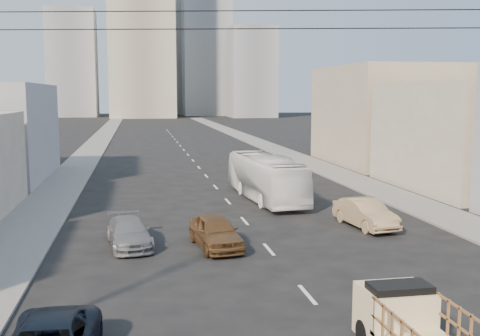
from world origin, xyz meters
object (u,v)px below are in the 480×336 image
object	(u,v)px
sedan_tan	(365,213)
flatbed_pickup	(414,324)
sedan_brown	(215,232)
city_bus	(266,177)
sedan_grey	(129,233)

from	to	relation	value
sedan_tan	flatbed_pickup	bearing A→B (deg)	-115.84
sedan_brown	city_bus	bearing A→B (deg)	58.74
flatbed_pickup	sedan_brown	distance (m)	12.77
sedan_tan	sedan_grey	world-z (taller)	sedan_tan
flatbed_pickup	sedan_grey	xyz separation A→B (m)	(-7.58, 13.23, -0.44)
city_bus	sedan_tan	distance (m)	9.55
sedan_brown	sedan_grey	size ratio (longest dim) A/B	0.99
city_bus	sedan_grey	xyz separation A→B (m)	(-9.01, -10.46, -0.87)
sedan_brown	flatbed_pickup	bearing A→B (deg)	-81.16
city_bus	sedan_brown	bearing A→B (deg)	-118.18
flatbed_pickup	city_bus	xyz separation A→B (m)	(1.43, 23.68, 0.43)
flatbed_pickup	city_bus	distance (m)	23.73
city_bus	sedan_tan	bearing A→B (deg)	-72.97
sedan_grey	flatbed_pickup	bearing A→B (deg)	-68.01
flatbed_pickup	sedan_tan	world-z (taller)	flatbed_pickup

